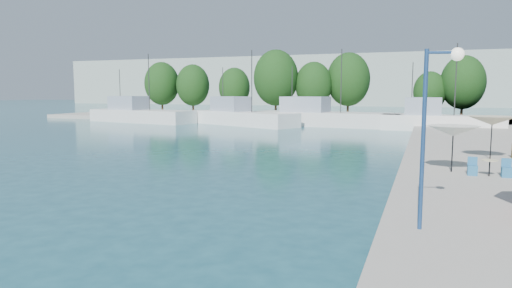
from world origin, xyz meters
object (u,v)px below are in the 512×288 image
at_px(umbrella_white, 453,131).
at_px(trawler_03, 322,118).
at_px(trawler_01, 139,115).
at_px(trawler_02, 241,117).
at_px(street_lamp, 437,105).
at_px(umbrella_cream, 492,121).
at_px(trawler_04, 438,121).

bearing_deg(umbrella_white, trawler_03, 111.61).
distance_m(trawler_01, umbrella_white, 52.47).
height_order(trawler_02, umbrella_white, trawler_02).
height_order(umbrella_white, street_lamp, street_lamp).
xyz_separation_m(trawler_03, umbrella_cream, (16.17, -29.94, 1.75)).
xyz_separation_m(umbrella_white, street_lamp, (-1.01, -10.25, 1.50)).
relative_size(trawler_01, trawler_04, 1.35).
distance_m(trawler_02, street_lamp, 49.14).
relative_size(trawler_01, trawler_02, 1.06).
distance_m(trawler_02, trawler_04, 24.53).
xyz_separation_m(trawler_02, trawler_03, (10.55, 2.24, -0.00)).
distance_m(trawler_02, umbrella_white, 40.96).
relative_size(trawler_03, umbrella_white, 7.91).
xyz_separation_m(trawler_01, trawler_03, (26.82, 2.01, -0.00)).
relative_size(trawler_03, umbrella_cream, 7.57).
distance_m(trawler_03, umbrella_cream, 34.07).
relative_size(umbrella_white, street_lamp, 0.50).
xyz_separation_m(trawler_02, umbrella_cream, (26.72, -27.70, 1.75)).
distance_m(trawler_04, umbrella_white, 32.24).
distance_m(trawler_01, trawler_02, 16.27).
height_order(trawler_04, umbrella_cream, trawler_04).
bearing_deg(trawler_02, trawler_03, 37.02).
height_order(umbrella_cream, street_lamp, street_lamp).
relative_size(trawler_02, street_lamp, 3.34).
height_order(trawler_02, street_lamp, trawler_02).
bearing_deg(trawler_04, trawler_01, -179.59).
height_order(trawler_01, street_lamp, trawler_01).
relative_size(trawler_02, trawler_04, 1.27).
bearing_deg(umbrella_white, trawler_04, 89.85).
bearing_deg(street_lamp, trawler_04, 73.45).
bearing_deg(trawler_01, trawler_02, 10.48).
bearing_deg(trawler_02, trawler_04, 23.58).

